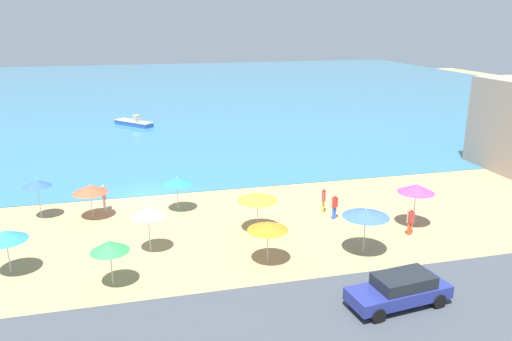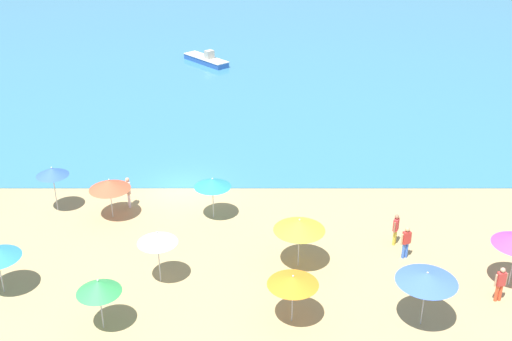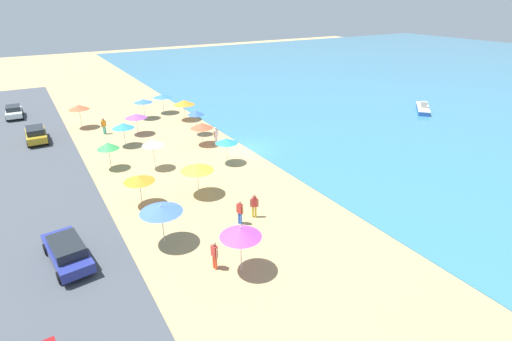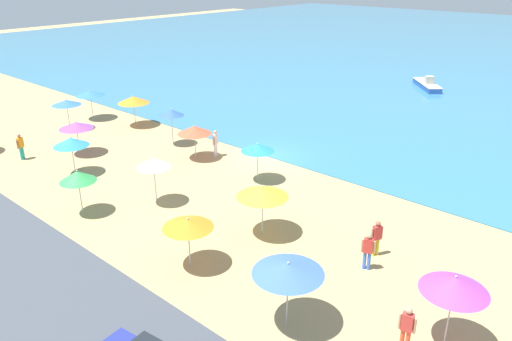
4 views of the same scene
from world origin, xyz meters
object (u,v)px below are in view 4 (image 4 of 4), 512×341
(beach_umbrella_3, at_px, (76,125))
(beach_umbrella_9, at_px, (90,93))
(bather_4, at_px, (215,142))
(beach_umbrella_13, at_px, (171,112))
(beach_umbrella_7, at_px, (258,148))
(beach_umbrella_14, at_px, (71,142))
(bather_2, at_px, (377,236))
(beach_umbrella_2, at_px, (188,223))
(beach_umbrella_12, at_px, (262,191))
(bather_3, at_px, (20,145))
(beach_umbrella_0, at_px, (133,100))
(beach_umbrella_10, at_px, (153,163))
(beach_umbrella_8, at_px, (288,269))
(skiff_nearshore, at_px, (427,85))
(bather_1, at_px, (407,327))
(bather_0, at_px, (368,249))
(beach_umbrella_4, at_px, (66,102))
(beach_umbrella_1, at_px, (77,176))
(beach_umbrella_5, at_px, (455,284))

(beach_umbrella_3, relative_size, beach_umbrella_9, 0.95)
(bather_4, bearing_deg, beach_umbrella_13, -174.07)
(beach_umbrella_7, xyz_separation_m, bather_4, (-4.65, 1.17, -1.05))
(beach_umbrella_14, xyz_separation_m, bather_2, (17.89, 3.88, -1.10))
(beach_umbrella_2, bearing_deg, beach_umbrella_12, 82.98)
(beach_umbrella_14, bearing_deg, beach_umbrella_3, 145.19)
(beach_umbrella_3, distance_m, bather_3, 3.64)
(beach_umbrella_0, distance_m, bather_3, 9.19)
(beach_umbrella_10, relative_size, bather_3, 1.53)
(beach_umbrella_14, bearing_deg, bather_3, -168.52)
(beach_umbrella_8, xyz_separation_m, beach_umbrella_14, (-17.80, 2.19, -0.27))
(beach_umbrella_7, bearing_deg, bather_3, -151.22)
(beach_umbrella_8, xyz_separation_m, bather_3, (-22.54, 1.23, -1.34))
(beach_umbrella_7, height_order, skiff_nearshore, beach_umbrella_7)
(beach_umbrella_10, bearing_deg, beach_umbrella_3, 172.80)
(beach_umbrella_3, bearing_deg, bather_2, 5.19)
(beach_umbrella_12, bearing_deg, beach_umbrella_3, -179.90)
(beach_umbrella_3, xyz_separation_m, bather_1, (24.31, -2.63, -1.03))
(beach_umbrella_8, xyz_separation_m, bather_0, (0.34, 4.86, -1.36))
(beach_umbrella_0, height_order, bather_2, beach_umbrella_0)
(beach_umbrella_8, bearing_deg, beach_umbrella_10, 164.96)
(skiff_nearshore, bearing_deg, bather_3, -107.27)
(bather_0, distance_m, skiff_nearshore, 34.35)
(beach_umbrella_10, xyz_separation_m, skiff_nearshore, (-0.35, 34.19, -1.91))
(beach_umbrella_4, xyz_separation_m, beach_umbrella_10, (14.95, -3.52, 0.19))
(bather_3, bearing_deg, beach_umbrella_7, 28.78)
(bather_3, distance_m, skiff_nearshore, 37.63)
(beach_umbrella_12, height_order, bather_1, beach_umbrella_12)
(beach_umbrella_2, relative_size, bather_4, 1.28)
(beach_umbrella_7, xyz_separation_m, bather_2, (9.07, -2.61, -1.11))
(beach_umbrella_10, bearing_deg, beach_umbrella_1, -120.50)
(beach_umbrella_9, distance_m, beach_umbrella_12, 22.91)
(beach_umbrella_7, xyz_separation_m, beach_umbrella_12, (4.22, -4.47, 0.14))
(beach_umbrella_3, height_order, bather_0, beach_umbrella_3)
(bather_3, bearing_deg, beach_umbrella_10, 8.57)
(beach_umbrella_10, height_order, bather_3, beach_umbrella_10)
(bather_0, xyz_separation_m, bather_3, (-22.88, -3.64, 0.02))
(beach_umbrella_7, bearing_deg, beach_umbrella_14, -143.68)
(beach_umbrella_5, bearing_deg, bather_1, -128.67)
(beach_umbrella_13, bearing_deg, bather_4, 5.93)
(bather_1, bearing_deg, bather_0, 134.91)
(beach_umbrella_14, bearing_deg, beach_umbrella_1, -26.31)
(beach_umbrella_0, height_order, beach_umbrella_4, beach_umbrella_0)
(beach_umbrella_3, xyz_separation_m, beach_umbrella_14, (2.86, -1.99, 0.06))
(beach_umbrella_13, bearing_deg, beach_umbrella_3, -121.34)
(beach_umbrella_10, bearing_deg, beach_umbrella_4, 166.77)
(beach_umbrella_3, relative_size, beach_umbrella_13, 0.87)
(beach_umbrella_10, xyz_separation_m, beach_umbrella_13, (-6.43, 6.49, 0.02))
(beach_umbrella_0, height_order, beach_umbrella_13, beach_umbrella_13)
(beach_umbrella_0, height_order, bather_0, beach_umbrella_0)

